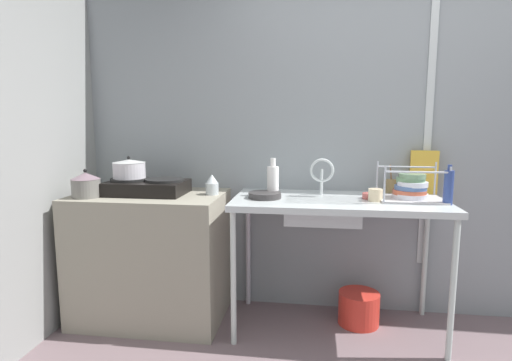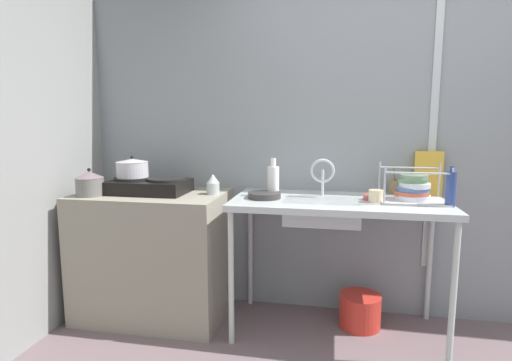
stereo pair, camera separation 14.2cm
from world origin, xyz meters
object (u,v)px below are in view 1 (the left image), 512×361
pot_on_left_burner (129,169)px  bucket_on_floor (359,308)px  percolator (212,185)px  frying_pan (265,195)px  pot_beside_stove (86,185)px  dish_rack (411,189)px  faucet (322,172)px  bottle_by_rack (448,187)px  small_bowl_on_drainboard (371,196)px  sink_basin (322,211)px  bottle_by_sink (273,180)px  utensil_jar (391,186)px  cereal_box (424,172)px  cup_by_rack (375,195)px  stove (147,186)px

pot_on_left_burner → bucket_on_floor: (1.61, 0.09, -0.97)m
percolator → frying_pan: bearing=-12.3°
pot_beside_stove → dish_rack: bearing=5.6°
pot_beside_stove → percolator: (0.81, 0.22, -0.02)m
pot_beside_stove → bucket_on_floor: pot_beside_stove is taller
dish_rack → faucet: bearing=174.9°
bottle_by_rack → small_bowl_on_drainboard: bearing=162.9°
small_bowl_on_drainboard → sink_basin: bearing=-166.5°
percolator → bottle_by_sink: bottle_by_sink is taller
pot_on_left_burner → percolator: bearing=4.0°
sink_basin → bucket_on_floor: 0.77m
pot_beside_stove → small_bowl_on_drainboard: size_ratio=1.73×
sink_basin → bottle_by_sink: bearing=165.1°
sink_basin → dish_rack: 0.59m
faucet → utensil_jar: 0.54m
bottle_by_rack → bottle_by_sink: bearing=172.3°
small_bowl_on_drainboard → bottle_by_rack: (0.44, -0.13, 0.09)m
bottle_by_sink → cereal_box: 1.06m
frying_pan → cup_by_rack: (0.71, -0.00, 0.02)m
frying_pan → bottle_by_rack: 1.13m
small_bowl_on_drainboard → bottle_by_sink: bottle_by_sink is taller
bottle_by_sink → utensil_jar: 0.85m
bottle_by_sink → faucet: bearing=5.4°
frying_pan → sink_basin: bearing=0.4°
faucet → utensil_jar: faucet is taller
sink_basin → frying_pan: frying_pan is taller
bucket_on_floor → sink_basin: bearing=-155.3°
cup_by_rack → cereal_box: cereal_box is taller
percolator → cereal_box: 1.48m
stove → utensil_jar: (1.69, 0.28, -0.00)m
bottle_by_rack → frying_pan: bearing=177.2°
faucet → frying_pan: (-0.37, -0.12, -0.15)m
faucet → dish_rack: 0.58m
frying_pan → pot_on_left_burner: bearing=177.5°
percolator → bucket_on_floor: (1.03, 0.04, -0.86)m
small_bowl_on_drainboard → cereal_box: 0.48m
percolator → faucet: faucet is taller
pot_beside_stove → percolator: size_ratio=1.35×
bottle_by_sink → utensil_jar: bearing=15.5°
bottle_by_sink → bucket_on_floor: bearing=3.4°
stove → bottle_by_rack: bearing=-2.8°
bottle_by_sink → bottle_by_rack: bottle_by_sink is taller
small_bowl_on_drainboard → stove: bearing=-178.6°
cup_by_rack → bottle_by_sink: bearing=171.8°
percolator → bucket_on_floor: size_ratio=0.50×
faucet → small_bowl_on_drainboard: faucet is taller
pot_on_left_burner → faucet: pot_on_left_burner is taller
sink_basin → pot_on_left_burner: bearing=178.3°
pot_beside_stove → percolator: bearing=15.1°
sink_basin → stove: bearing=178.2°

